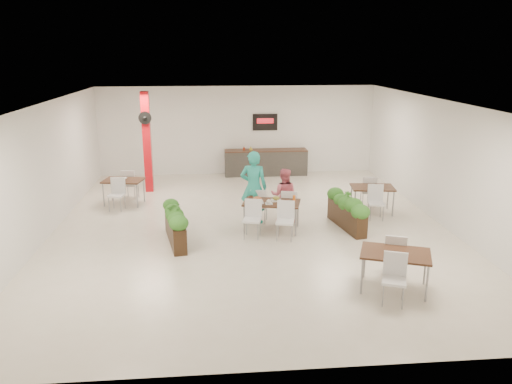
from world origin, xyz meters
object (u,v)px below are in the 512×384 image
at_px(red_column, 147,141).
at_px(side_table_b, 372,191).
at_px(planter_right, 347,209).
at_px(service_counter, 266,162).
at_px(side_table_a, 123,184).
at_px(diner_man, 254,187).
at_px(side_table_c, 395,258).
at_px(main_table, 271,206).
at_px(planter_left, 175,222).
at_px(diner_woman, 284,195).

bearing_deg(red_column, side_table_b, -23.47).
bearing_deg(planter_right, service_counter, 103.87).
distance_m(side_table_a, side_table_b, 7.21).
distance_m(diner_man, side_table_c, 4.73).
relative_size(planter_right, side_table_c, 1.10).
bearing_deg(side_table_b, side_table_a, 175.68).
bearing_deg(side_table_c, side_table_a, 155.65).
xyz_separation_m(diner_man, planter_right, (2.34, -0.65, -0.47)).
relative_size(planter_right, side_table_b, 1.10).
height_order(side_table_b, side_table_c, same).
xyz_separation_m(main_table, planter_right, (1.95, 0.00, -0.14)).
bearing_deg(planter_left, diner_man, 32.91).
height_order(service_counter, main_table, service_counter).
distance_m(planter_left, side_table_a, 3.67).
distance_m(planter_left, side_table_c, 5.15).
height_order(diner_woman, planter_right, diner_woman).
relative_size(diner_woman, planter_right, 0.79).
relative_size(side_table_b, side_table_c, 1.00).
distance_m(service_counter, planter_right, 6.04).
bearing_deg(planter_left, diner_woman, 24.73).
xyz_separation_m(planter_right, side_table_c, (-0.01, -3.46, 0.14)).
relative_size(main_table, planter_right, 1.02).
relative_size(main_table, planter_left, 1.00).
bearing_deg(side_table_c, planter_left, 167.58).
bearing_deg(planter_left, side_table_b, 18.72).
bearing_deg(side_table_a, planter_right, -12.56).
bearing_deg(planter_right, side_table_c, -90.18).
relative_size(planter_right, side_table_a, 1.10).
distance_m(side_table_a, side_table_c, 8.55).
xyz_separation_m(main_table, planter_left, (-2.36, -0.63, -0.13)).
relative_size(red_column, planter_right, 1.75).
distance_m(red_column, service_counter, 4.56).
relative_size(main_table, side_table_a, 1.12).
distance_m(main_table, diner_man, 0.83).
distance_m(planter_right, side_table_c, 3.46).
xyz_separation_m(planter_right, side_table_a, (-6.03, 2.61, 0.13)).
bearing_deg(planter_right, main_table, -179.90).
bearing_deg(planter_right, diner_man, 164.51).
xyz_separation_m(diner_man, diner_woman, (0.80, 0.00, -0.24)).
height_order(planter_left, side_table_a, planter_left).
relative_size(diner_woman, planter_left, 0.77).
bearing_deg(red_column, side_table_a, -112.68).
bearing_deg(diner_man, main_table, 135.01).
bearing_deg(service_counter, main_table, -94.90).
bearing_deg(side_table_a, main_table, -21.81).
bearing_deg(side_table_a, service_counter, 46.26).
xyz_separation_m(planter_left, planter_right, (4.32, 0.63, -0.01)).
bearing_deg(service_counter, diner_man, -99.71).
height_order(service_counter, side_table_a, service_counter).
bearing_deg(diner_man, planter_right, 178.68).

